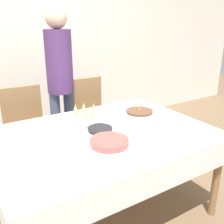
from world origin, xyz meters
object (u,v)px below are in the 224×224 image
object	(u,v)px
plate_stack_main	(109,142)
dining_chair_far_right	(91,116)
person_standing	(60,73)
dining_chair_far_left	(27,130)
champagne_tray	(85,117)
birthday_cake	(139,118)
plate_stack_dessert	(100,129)

from	to	relation	value
plate_stack_main	dining_chair_far_right	bearing A→B (deg)	68.78
person_standing	dining_chair_far_left	bearing A→B (deg)	-166.10
champagne_tray	birthday_cake	bearing A→B (deg)	-30.65
dining_chair_far_left	dining_chair_far_right	bearing A→B (deg)	0.00
dining_chair_far_right	champagne_tray	xyz separation A→B (m)	(-0.42, -0.72, 0.31)
dining_chair_far_right	plate_stack_dessert	distance (m)	0.98
birthday_cake	dining_chair_far_left	bearing A→B (deg)	126.28
champagne_tray	plate_stack_dessert	world-z (taller)	champagne_tray
dining_chair_far_right	person_standing	distance (m)	0.61
plate_stack_main	dining_chair_far_left	bearing A→B (deg)	105.05
plate_stack_main	plate_stack_dessert	world-z (taller)	plate_stack_main
champagne_tray	plate_stack_dessert	bearing A→B (deg)	-69.41
champagne_tray	person_standing	world-z (taller)	person_standing
dining_chair_far_right	champagne_tray	world-z (taller)	dining_chair_far_right
dining_chair_far_left	birthday_cake	size ratio (longest dim) A/B	4.31
dining_chair_far_left	person_standing	world-z (taller)	person_standing
birthday_cake	champagne_tray	bearing A→B (deg)	149.35
dining_chair_far_right	birthday_cake	bearing A→B (deg)	-92.38
birthday_cake	plate_stack_dessert	distance (m)	0.34
plate_stack_main	person_standing	bearing A→B (deg)	83.69
dining_chair_far_left	champagne_tray	distance (m)	0.84
birthday_cake	plate_stack_dessert	bearing A→B (deg)	167.04
dining_chair_far_right	birthday_cake	world-z (taller)	birthday_cake
dining_chair_far_left	person_standing	distance (m)	0.69
birthday_cake	person_standing	world-z (taller)	person_standing
birthday_cake	plate_stack_main	bearing A→B (deg)	-156.58
dining_chair_far_left	plate_stack_main	size ratio (longest dim) A/B	3.40
birthday_cake	plate_stack_main	size ratio (longest dim) A/B	0.79
birthday_cake	person_standing	bearing A→B (deg)	103.80
dining_chair_far_left	plate_stack_main	distance (m)	1.18
dining_chair_far_right	plate_stack_main	world-z (taller)	dining_chair_far_right
dining_chair_far_right	plate_stack_main	size ratio (longest dim) A/B	3.40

